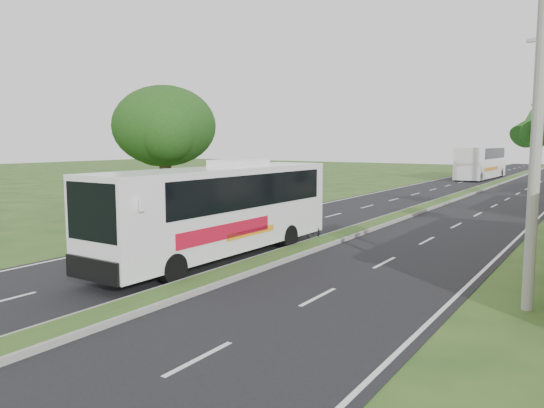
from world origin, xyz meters
The scene contains 10 objects.
ground centered at (0.00, 0.00, 0.00)m, with size 180.00×180.00×0.00m, color #244A1B.
road_asphalt centered at (0.00, 20.00, 0.01)m, with size 14.00×160.00×0.02m, color black.
median_strip centered at (0.00, 20.00, 0.10)m, with size 1.20×160.00×0.18m.
lane_edge_left centered at (-6.70, 20.00, 0.00)m, with size 0.12×160.00×0.01m, color silver.
lane_edge_right centered at (6.70, 20.00, 0.00)m, with size 0.12×160.00×0.01m, color silver.
shade_tree centered at (-12.11, 10.02, 5.03)m, with size 6.30×6.00×7.54m.
utility_pole_a centered at (8.50, 2.00, 5.67)m, with size 1.60×0.28×11.00m.
coach_bus_main centered at (-1.80, 2.42, 1.99)m, with size 2.53×11.25×3.63m.
coach_bus_far centered at (-2.96, 52.14, 2.08)m, with size 3.22×12.68×3.66m.
motorcyclist centered at (-1.27, 7.36, 0.76)m, with size 1.72×0.94×2.13m.
Camera 1 is at (10.21, -12.65, 4.30)m, focal length 35.00 mm.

